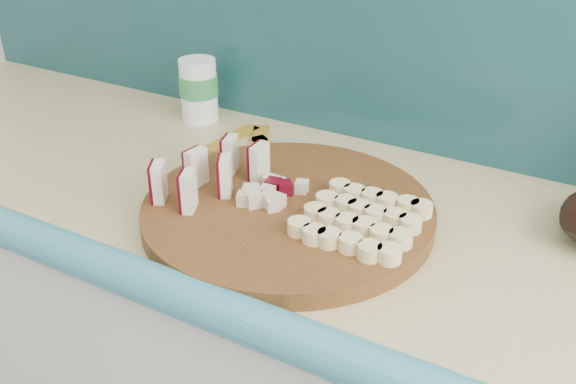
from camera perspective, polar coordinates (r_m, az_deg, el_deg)
The scene contains 7 objects.
backsplash at distance 1.20m, azimuth 10.08°, elevation 15.28°, with size 2.20×0.02×0.50m, color teal.
cutting_board at distance 1.00m, azimuth -0.00°, elevation -1.71°, with size 0.45×0.45×0.03m, color #49260F.
apple_wedges at distance 1.03m, azimuth -6.96°, elevation 1.82°, with size 0.12×0.18×0.06m.
apple_chunks at distance 1.00m, azimuth -1.46°, elevation -0.03°, with size 0.06×0.07×0.02m.
banana_slices at distance 0.94m, azimuth 6.57°, elevation -2.40°, with size 0.17×0.17×0.02m.
canister at distance 1.36m, azimuth -7.94°, elevation 9.09°, with size 0.08×0.08×0.13m.
banana_peel at distance 1.26m, azimuth -3.03°, elevation 4.34°, with size 0.20×0.17×0.01m.
Camera 1 is at (0.49, 0.69, 1.43)m, focal length 40.00 mm.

